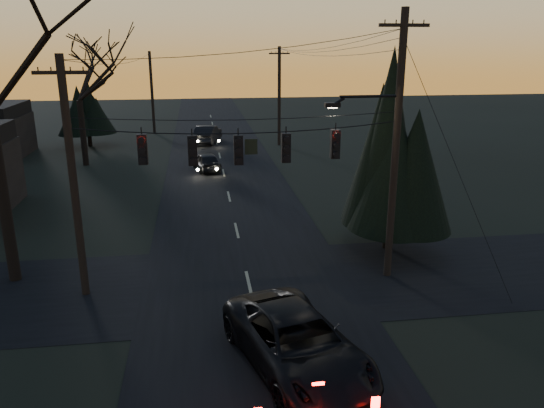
{
  "coord_description": "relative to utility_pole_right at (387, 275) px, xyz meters",
  "views": [
    {
      "loc": [
        -1.71,
        -8.4,
        8.85
      ],
      "look_at": [
        0.85,
        9.69,
        3.25
      ],
      "focal_mm": 35.0,
      "sensor_mm": 36.0,
      "label": 1
    }
  ],
  "objects": [
    {
      "name": "suv_near",
      "position": [
        -4.7,
        -5.64,
        0.81
      ],
      "size": [
        4.16,
        6.31,
        1.61
      ],
      "primitive_type": "imported",
      "rotation": [
        0.0,
        0.0,
        0.28
      ],
      "color": "black",
      "rests_on": "ground"
    },
    {
      "name": "sedan_oncoming_b",
      "position": [
        -6.3,
        29.85,
        0.79
      ],
      "size": [
        2.82,
        5.08,
        1.59
      ],
      "primitive_type": "imported",
      "rotation": [
        0.0,
        0.0,
        2.89
      ],
      "color": "black",
      "rests_on": "ground"
    },
    {
      "name": "main_road",
      "position": [
        -5.5,
        10.0,
        0.01
      ],
      "size": [
        8.0,
        120.0,
        0.02
      ],
      "primitive_type": "cube",
      "color": "black",
      "rests_on": "ground"
    },
    {
      "name": "utility_pole_far_r",
      "position": [
        0.0,
        28.0,
        0.0
      ],
      "size": [
        1.8,
        0.3,
        8.5
      ],
      "primitive_type": null,
      "color": "black",
      "rests_on": "ground"
    },
    {
      "name": "bare_tree_dist",
      "position": [
        -15.58,
        22.03,
        6.71
      ],
      "size": [
        7.7,
        7.7,
        9.6
      ],
      "color": "black",
      "rests_on": "ground"
    },
    {
      "name": "utility_pole_right",
      "position": [
        0.0,
        0.0,
        0.0
      ],
      "size": [
        5.0,
        0.3,
        10.0
      ],
      "primitive_type": null,
      "color": "black",
      "rests_on": "ground"
    },
    {
      "name": "utility_pole_left",
      "position": [
        -11.5,
        0.0,
        0.0
      ],
      "size": [
        1.8,
        0.3,
        8.5
      ],
      "primitive_type": null,
      "color": "black",
      "rests_on": "ground"
    },
    {
      "name": "sedan_oncoming_a",
      "position": [
        -6.64,
        19.03,
        0.65
      ],
      "size": [
        2.24,
        4.03,
        1.3
      ],
      "primitive_type": "imported",
      "rotation": [
        0.0,
        0.0,
        3.34
      ],
      "color": "black",
      "rests_on": "ground"
    },
    {
      "name": "utility_pole_far_l",
      "position": [
        -11.5,
        36.0,
        0.0
      ],
      "size": [
        0.3,
        0.3,
        8.0
      ],
      "primitive_type": null,
      "color": "black",
      "rests_on": "ground"
    },
    {
      "name": "span_signal_assembly",
      "position": [
        -5.74,
        0.0,
        5.27
      ],
      "size": [
        11.5,
        0.44,
        1.56
      ],
      "color": "black",
      "rests_on": "ground"
    },
    {
      "name": "evergreen_dist",
      "position": [
        -16.67,
        29.86,
        3.28
      ],
      "size": [
        3.62,
        3.62,
        5.38
      ],
      "color": "black",
      "rests_on": "ground"
    },
    {
      "name": "evergreen_right",
      "position": [
        0.98,
        2.82,
        4.37
      ],
      "size": [
        4.16,
        4.16,
        7.56
      ],
      "color": "black",
      "rests_on": "ground"
    },
    {
      "name": "cross_road",
      "position": [
        -5.5,
        0.0,
        0.01
      ],
      "size": [
        60.0,
        7.0,
        0.02
      ],
      "primitive_type": "cube",
      "color": "black",
      "rests_on": "ground"
    }
  ]
}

